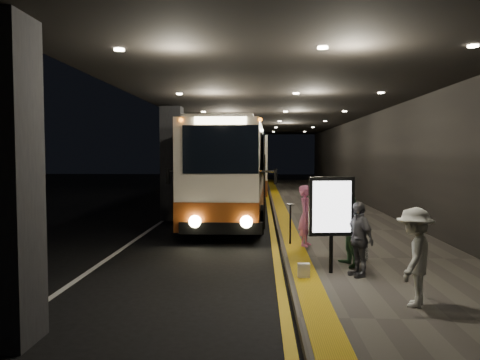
{
  "coord_description": "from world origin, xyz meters",
  "views": [
    {
      "loc": [
        1.95,
        -14.09,
        2.58
      ],
      "look_at": [
        1.26,
        1.58,
        1.7
      ],
      "focal_mm": 35.0,
      "sensor_mm": 36.0,
      "label": 1
    }
  ],
  "objects": [
    {
      "name": "coach_third",
      "position": [
        1.09,
        30.61,
        1.9
      ],
      "size": [
        3.28,
        12.71,
        3.96
      ],
      "rotation": [
        0.0,
        0.0,
        -0.05
      ],
      "color": "beige",
      "rests_on": "ground"
    },
    {
      "name": "canopy",
      "position": [
        2.5,
        5.0,
        4.6
      ],
      "size": [
        9.0,
        50.0,
        0.4
      ],
      "primitive_type": "cube",
      "color": "black",
      "rests_on": "support_columns"
    },
    {
      "name": "info_sign",
      "position": [
        3.39,
        -4.61,
        1.48
      ],
      "size": [
        0.93,
        0.23,
        1.96
      ],
      "rotation": [
        0.0,
        0.0,
        0.13
      ],
      "color": "black",
      "rests_on": "sidewalk"
    },
    {
      "name": "support_columns",
      "position": [
        -1.5,
        4.0,
        2.2
      ],
      "size": [
        0.8,
        24.8,
        4.4
      ],
      "color": "black",
      "rests_on": "ground"
    },
    {
      "name": "stanchion_post",
      "position": [
        2.75,
        -1.6,
        0.69
      ],
      "size": [
        0.05,
        0.05,
        1.07
      ],
      "primitive_type": "cylinder",
      "color": "black",
      "rests_on": "sidewalk"
    },
    {
      "name": "passenger_waiting_white",
      "position": [
        4.41,
        -6.61,
        0.94
      ],
      "size": [
        0.9,
        1.12,
        1.58
      ],
      "primitive_type": "imported",
      "rotation": [
        0.0,
        0.0,
        -2.06
      ],
      "color": "silver",
      "rests_on": "sidewalk"
    },
    {
      "name": "lane_line_white",
      "position": [
        -1.8,
        5.0,
        0.01
      ],
      "size": [
        0.12,
        50.0,
        0.01
      ],
      "primitive_type": "cube",
      "color": "silver",
      "rests_on": "ground"
    },
    {
      "name": "ground",
      "position": [
        0.0,
        0.0,
        0.0
      ],
      "size": [
        90.0,
        90.0,
        0.0
      ],
      "primitive_type": "plane",
      "color": "black"
    },
    {
      "name": "bag_plain",
      "position": [
        2.8,
        -5.02,
        0.29
      ],
      "size": [
        0.24,
        0.14,
        0.29
      ],
      "primitive_type": "cube",
      "rotation": [
        0.0,
        0.0,
        0.04
      ],
      "color": "silver",
      "rests_on": "sidewalk"
    },
    {
      "name": "kerb_stripe_yellow",
      "position": [
        2.35,
        5.0,
        0.01
      ],
      "size": [
        0.18,
        50.0,
        0.01
      ],
      "primitive_type": "cube",
      "color": "gold",
      "rests_on": "ground"
    },
    {
      "name": "sidewalk",
      "position": [
        4.75,
        5.0,
        0.07
      ],
      "size": [
        4.5,
        50.0,
        0.15
      ],
      "primitive_type": "cube",
      "color": "#514C44",
      "rests_on": "ground"
    },
    {
      "name": "bag_polka",
      "position": [
        4.28,
        -3.38,
        0.31
      ],
      "size": [
        0.28,
        0.19,
        0.31
      ],
      "primitive_type": "cube",
      "rotation": [
        0.0,
        0.0,
        0.35
      ],
      "color": "black",
      "rests_on": "sidewalk"
    },
    {
      "name": "tactile_strip",
      "position": [
        2.85,
        5.0,
        0.16
      ],
      "size": [
        0.5,
        50.0,
        0.01
      ],
      "primitive_type": "cube",
      "color": "gold",
      "rests_on": "sidewalk"
    },
    {
      "name": "passenger_waiting_green",
      "position": [
        3.83,
        -4.04,
        0.93
      ],
      "size": [
        0.62,
        0.84,
        1.56
      ],
      "primitive_type": "imported",
      "rotation": [
        0.0,
        0.0,
        -1.36
      ],
      "color": "#43794E",
      "rests_on": "sidewalk"
    },
    {
      "name": "coach_main",
      "position": [
        0.85,
        4.37,
        1.73
      ],
      "size": [
        2.65,
        11.62,
        3.6
      ],
      "rotation": [
        0.0,
        0.0,
        -0.02
      ],
      "color": "beige",
      "rests_on": "ground"
    },
    {
      "name": "passenger_waiting_grey",
      "position": [
        3.9,
        -4.81,
        0.89
      ],
      "size": [
        0.75,
        0.98,
        1.49
      ],
      "primitive_type": "imported",
      "rotation": [
        0.0,
        0.0,
        -1.17
      ],
      "color": "#47464B",
      "rests_on": "sidewalk"
    },
    {
      "name": "coach_second",
      "position": [
        0.81,
        15.23,
        1.7
      ],
      "size": [
        3.0,
        11.4,
        3.54
      ],
      "rotation": [
        0.0,
        0.0,
        0.06
      ],
      "color": "beige",
      "rests_on": "ground"
    },
    {
      "name": "passenger_boarding",
      "position": [
        3.15,
        -1.8,
        0.95
      ],
      "size": [
        0.55,
        0.67,
        1.6
      ],
      "primitive_type": "imported",
      "rotation": [
        0.0,
        0.0,
        1.25
      ],
      "color": "#D26294",
      "rests_on": "sidewalk"
    },
    {
      "name": "terminal_wall",
      "position": [
        7.0,
        5.0,
        3.0
      ],
      "size": [
        0.1,
        50.0,
        6.0
      ],
      "primitive_type": "cube",
      "color": "black",
      "rests_on": "ground"
    }
  ]
}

